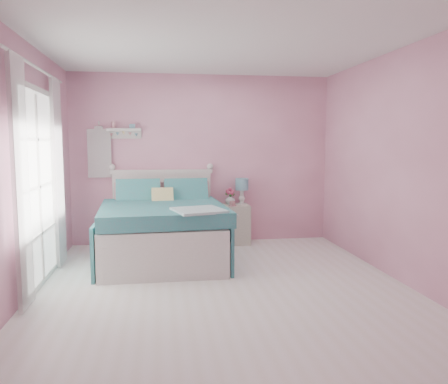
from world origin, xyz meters
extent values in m
plane|color=white|center=(0.00, 0.00, 0.00)|extent=(4.50, 4.50, 0.00)
plane|color=#C27B92|center=(0.00, 2.25, 1.30)|extent=(4.00, 0.00, 4.00)
plane|color=#C27B92|center=(0.00, -2.25, 1.30)|extent=(4.00, 0.00, 4.00)
plane|color=#C27B92|center=(-2.00, 0.00, 1.30)|extent=(0.00, 4.50, 4.50)
plane|color=#C27B92|center=(2.00, 0.00, 1.30)|extent=(0.00, 4.50, 4.50)
plane|color=white|center=(0.00, 0.00, 2.60)|extent=(4.50, 4.50, 0.00)
cube|color=silver|center=(-0.63, 1.23, 0.21)|extent=(1.56, 1.99, 0.42)
cube|color=silver|center=(-0.63, 1.23, 0.50)|extent=(1.49, 1.93, 0.16)
cube|color=silver|center=(-0.63, 2.19, 0.54)|extent=(1.48, 0.07, 1.09)
cube|color=silver|center=(-0.63, 2.19, 1.12)|extent=(1.54, 0.09, 0.06)
cube|color=silver|center=(-0.63, 0.27, 0.28)|extent=(1.48, 0.06, 0.56)
cube|color=teal|center=(-0.63, 1.08, 0.67)|extent=(1.66, 1.74, 0.18)
cube|color=#C37E86|center=(-0.97, 1.87, 0.78)|extent=(0.70, 0.32, 0.43)
cube|color=#C37E86|center=(-0.29, 1.87, 0.78)|extent=(0.70, 0.32, 0.43)
cube|color=#CCBC59|center=(-0.63, 1.59, 0.78)|extent=(0.31, 0.23, 0.31)
cube|color=beige|center=(0.48, 2.02, 0.30)|extent=(0.42, 0.39, 0.61)
cube|color=silver|center=(0.48, 1.84, 0.48)|extent=(0.36, 0.02, 0.16)
sphere|color=white|center=(0.48, 1.82, 0.48)|extent=(0.03, 0.03, 0.03)
cylinder|color=white|center=(0.60, 2.09, 0.62)|extent=(0.13, 0.13, 0.02)
cylinder|color=white|center=(0.60, 2.09, 0.73)|extent=(0.06, 0.06, 0.22)
cylinder|color=#6A9FB1|center=(0.60, 2.09, 0.92)|extent=(0.20, 0.20, 0.18)
imported|color=silver|center=(0.41, 2.08, 0.69)|extent=(0.15, 0.15, 0.16)
imported|color=#C9878C|center=(0.42, 1.89, 0.64)|extent=(0.12, 0.12, 0.07)
sphere|color=#BF4166|center=(0.41, 2.08, 0.84)|extent=(0.06, 0.06, 0.06)
sphere|color=#BF4166|center=(0.45, 2.10, 0.80)|extent=(0.06, 0.06, 0.06)
sphere|color=#BF4166|center=(0.37, 2.09, 0.81)|extent=(0.06, 0.06, 0.06)
sphere|color=#BF4166|center=(0.43, 2.05, 0.78)|extent=(0.06, 0.06, 0.06)
sphere|color=#BF4166|center=(0.38, 2.06, 0.79)|extent=(0.06, 0.06, 0.06)
cube|color=silver|center=(-1.18, 2.17, 1.75)|extent=(0.50, 0.14, 0.04)
cube|color=silver|center=(-1.18, 2.23, 1.68)|extent=(0.50, 0.03, 0.12)
cylinder|color=#D18C99|center=(-1.33, 2.17, 1.82)|extent=(0.06, 0.06, 0.10)
cube|color=#6A9FB1|center=(-1.06, 2.17, 1.80)|extent=(0.08, 0.06, 0.07)
cube|color=white|center=(-1.55, 2.18, 1.40)|extent=(0.34, 0.03, 0.72)
cube|color=silver|center=(-1.97, 0.40, 2.13)|extent=(0.04, 1.32, 0.06)
cube|color=silver|center=(-1.97, 0.40, 0.03)|extent=(0.04, 1.32, 0.06)
cube|color=silver|center=(-1.97, -0.23, 1.05)|extent=(0.04, 0.06, 2.10)
cube|color=silver|center=(-1.97, 1.03, 1.05)|extent=(0.04, 0.06, 2.10)
cube|color=white|center=(-1.97, 0.40, 1.08)|extent=(0.02, 1.20, 2.04)
cube|color=white|center=(-1.92, -0.34, 1.18)|extent=(0.04, 0.40, 2.32)
cube|color=white|center=(-1.92, 1.14, 1.18)|extent=(0.04, 0.40, 2.32)
camera|label=1|loc=(-0.66, -4.54, 1.55)|focal=35.00mm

